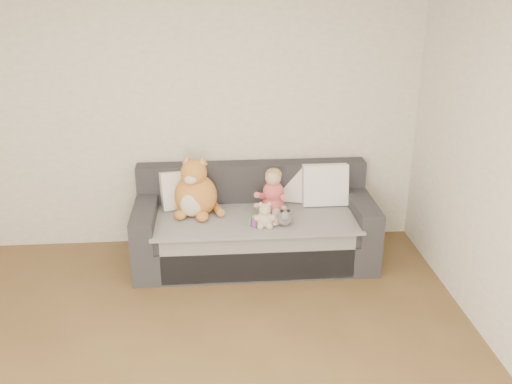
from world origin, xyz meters
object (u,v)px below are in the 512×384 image
sofa (254,228)px  toddler (272,195)px  teddy_bear (265,217)px  sippy_cup (255,220)px  plush_cat (195,192)px

sofa → toddler: size_ratio=4.97×
sofa → teddy_bear: (0.07, -0.33, 0.26)m
toddler → sippy_cup: 0.35m
sofa → toddler: bearing=-13.0°
plush_cat → sippy_cup: size_ratio=5.05×
plush_cat → toddler: bearing=13.6°
sofa → teddy_bear: sofa is taller
toddler → plush_cat: plush_cat is taller
plush_cat → teddy_bear: 0.70m
sofa → sippy_cup: 0.39m
sofa → toddler: toddler is taller
sofa → toddler: 0.38m
sofa → teddy_bear: size_ratio=9.22×
teddy_bear → sippy_cup: size_ratio=2.02×
sofa → sippy_cup: size_ratio=18.58×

